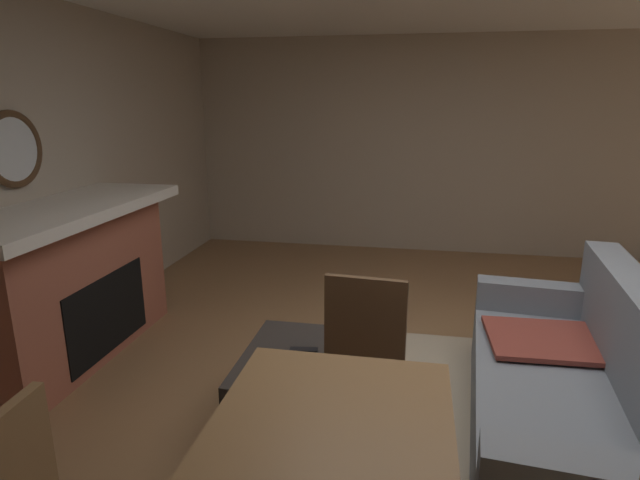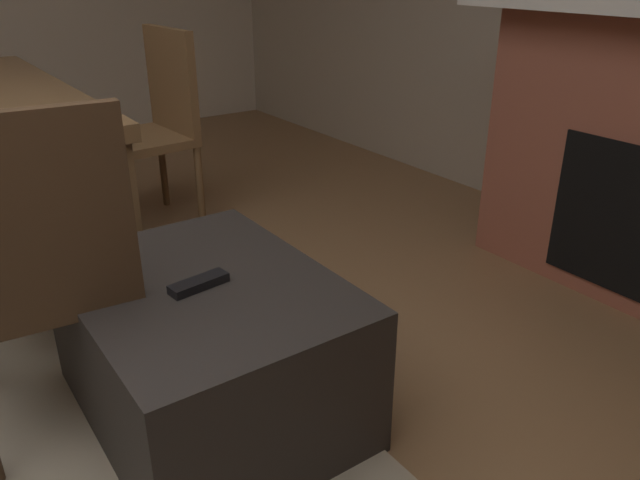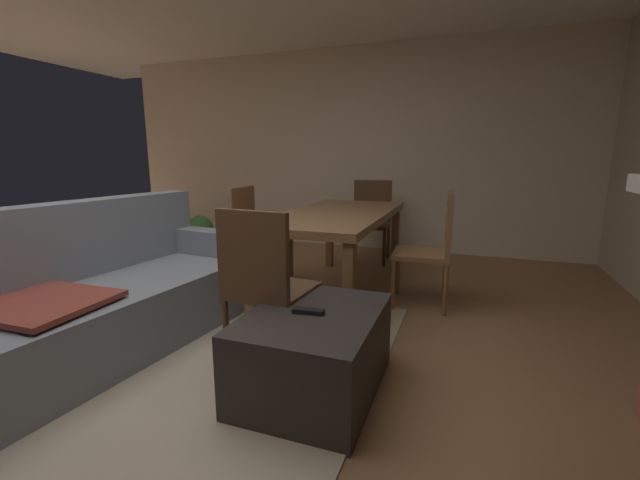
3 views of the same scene
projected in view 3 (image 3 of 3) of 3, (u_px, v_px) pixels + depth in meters
floor at (156, 376)px, 2.28m from camera, size 8.85×8.85×0.00m
wall_right_window_side at (346, 150)px, 5.41m from camera, size 0.12×6.51×2.56m
area_rug at (203, 365)px, 2.39m from camera, size 2.60×2.00×0.01m
couch at (98, 299)px, 2.57m from camera, size 2.12×1.06×0.92m
ottoman_coffee_table at (314, 351)px, 2.11m from camera, size 0.84×0.64×0.43m
tv_remote at (308, 311)px, 2.05m from camera, size 0.07×0.17×0.02m
dining_table at (337, 221)px, 3.49m from camera, size 1.87×0.84×0.74m
dining_chair_north at (253, 231)px, 3.79m from camera, size 0.46×0.46×0.93m
dining_chair_east at (371, 216)px, 4.74m from camera, size 0.47×0.47×0.93m
dining_chair_south at (434, 243)px, 3.25m from camera, size 0.47×0.47×0.93m
dining_chair_west at (264, 279)px, 2.31m from camera, size 0.48×0.48×0.93m
potted_plant at (200, 233)px, 4.94m from camera, size 0.31×0.31×0.50m
small_dog at (330, 308)px, 2.81m from camera, size 0.45×0.51×0.31m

